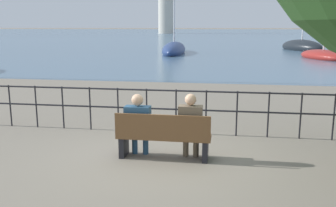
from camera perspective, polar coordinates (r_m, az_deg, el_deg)
name	(u,v)px	position (r m, az deg, el deg)	size (l,w,h in m)	color
ground_plane	(164,158)	(7.29, -0.62, -8.25)	(1000.00, 1000.00, 0.00)	gray
harbor_water	(225,32)	(166.50, 8.69, 10.73)	(600.00, 300.00, 0.01)	slate
park_bench	(163,137)	(7.09, -0.71, -5.14)	(1.79, 0.45, 0.90)	brown
seated_person_left	(138,122)	(7.19, -4.58, -2.86)	(0.49, 0.35, 1.24)	navy
seated_person_right	(190,124)	(7.03, 3.44, -3.07)	(0.44, 0.35, 1.27)	brown
promenade_railing	(176,105)	(8.73, 1.23, -0.16)	(15.48, 0.04, 1.05)	black
sailboat_0	(323,56)	(31.59, 22.56, 6.76)	(3.78, 5.66, 7.63)	maroon
sailboat_2	(174,50)	(35.33, 0.93, 8.22)	(2.49, 9.09, 10.97)	navy
sailboat_4	(302,47)	(42.08, 19.69, 8.16)	(4.72, 6.80, 12.36)	black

